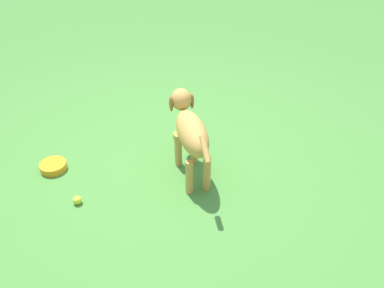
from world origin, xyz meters
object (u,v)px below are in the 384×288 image
at_px(water_bowl, 53,166).
at_px(tennis_ball_0, 176,134).
at_px(tennis_ball_1, 77,200).
at_px(dog, 190,130).

bearing_deg(water_bowl, tennis_ball_0, -144.38).
height_order(tennis_ball_0, tennis_ball_1, same).
bearing_deg(dog, tennis_ball_1, 98.71).
xyz_separation_m(tennis_ball_1, water_bowl, (0.37, -0.35, -0.00)).
distance_m(dog, water_bowl, 1.21).
distance_m(tennis_ball_1, water_bowl, 0.50).
bearing_deg(dog, water_bowl, 73.17).
xyz_separation_m(tennis_ball_0, tennis_ball_1, (0.54, 0.99, 0.00)).
relative_size(dog, tennis_ball_0, 12.88).
bearing_deg(tennis_ball_1, tennis_ball_0, -118.36).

